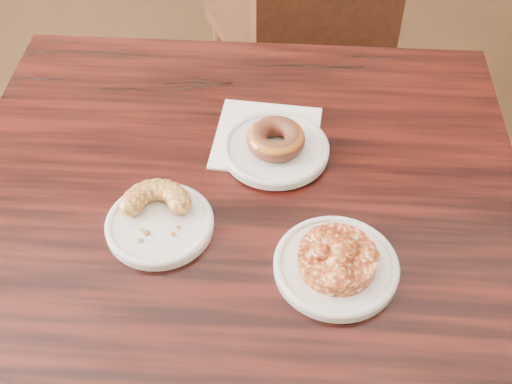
{
  "coord_description": "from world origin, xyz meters",
  "views": [
    {
      "loc": [
        -0.08,
        -0.81,
        1.48
      ],
      "look_at": [
        -0.06,
        -0.19,
        0.8
      ],
      "focal_mm": 45.0,
      "sensor_mm": 36.0,
      "label": 1
    }
  ],
  "objects_px": {
    "chair_far": "(297,31)",
    "glazed_donut": "(276,139)",
    "apple_fritter": "(338,256)",
    "cruller_fragment": "(158,215)",
    "cafe_table": "(241,339)"
  },
  "relations": [
    {
      "from": "chair_far",
      "to": "glazed_donut",
      "type": "xyz_separation_m",
      "value": [
        -0.11,
        -0.8,
        0.33
      ]
    },
    {
      "from": "chair_far",
      "to": "apple_fritter",
      "type": "xyz_separation_m",
      "value": [
        -0.04,
        -1.03,
        0.33
      ]
    },
    {
      "from": "glazed_donut",
      "to": "chair_far",
      "type": "bearing_deg",
      "value": 81.93
    },
    {
      "from": "chair_far",
      "to": "cruller_fragment",
      "type": "height_order",
      "value": "chair_far"
    },
    {
      "from": "chair_far",
      "to": "cruller_fragment",
      "type": "distance_m",
      "value": 1.05
    },
    {
      "from": "cafe_table",
      "to": "cruller_fragment",
      "type": "bearing_deg",
      "value": -163.45
    },
    {
      "from": "cafe_table",
      "to": "glazed_donut",
      "type": "bearing_deg",
      "value": 68.23
    },
    {
      "from": "apple_fritter",
      "to": "cruller_fragment",
      "type": "distance_m",
      "value": 0.26
    },
    {
      "from": "cafe_table",
      "to": "glazed_donut",
      "type": "xyz_separation_m",
      "value": [
        0.07,
        0.13,
        0.41
      ]
    },
    {
      "from": "glazed_donut",
      "to": "cruller_fragment",
      "type": "relative_size",
      "value": 0.8
    },
    {
      "from": "apple_fritter",
      "to": "glazed_donut",
      "type": "bearing_deg",
      "value": 106.87
    },
    {
      "from": "glazed_donut",
      "to": "cruller_fragment",
      "type": "bearing_deg",
      "value": -140.21
    },
    {
      "from": "chair_far",
      "to": "cruller_fragment",
      "type": "xyz_separation_m",
      "value": [
        -0.29,
        -0.95,
        0.33
      ]
    },
    {
      "from": "cafe_table",
      "to": "chair_far",
      "type": "relative_size",
      "value": 0.99
    },
    {
      "from": "cafe_table",
      "to": "chair_far",
      "type": "distance_m",
      "value": 0.95
    }
  ]
}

